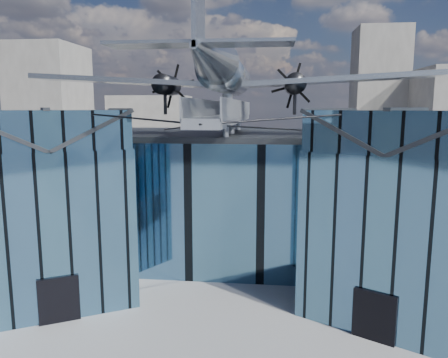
# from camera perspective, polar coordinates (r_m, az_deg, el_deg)

# --- Properties ---
(ground_plane) EXTENTS (120.00, 120.00, 0.00)m
(ground_plane) POSITION_cam_1_polar(r_m,az_deg,el_deg) (28.83, -0.47, -14.93)
(ground_plane) COLOR gray
(museum) EXTENTS (32.88, 24.50, 17.60)m
(museum) POSITION_cam_1_polar(r_m,az_deg,el_deg) (32.68, 0.77, -1.80)
(museum) COLOR teal
(museum) RESTS_ON ground
(bg_towers) EXTENTS (77.00, 24.50, 26.00)m
(bg_towers) POSITION_cam_1_polar(r_m,az_deg,el_deg) (76.62, 5.30, 7.89)
(bg_towers) COLOR gray
(bg_towers) RESTS_ON ground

